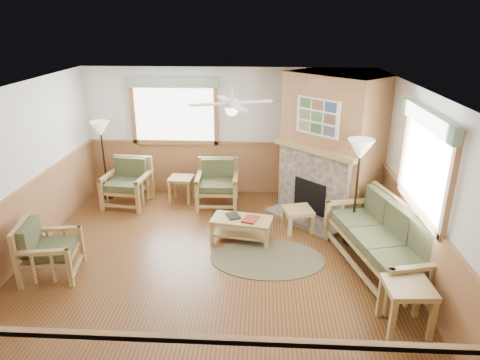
# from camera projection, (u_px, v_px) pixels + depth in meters

# --- Properties ---
(floor) EXTENTS (6.00, 6.00, 0.01)m
(floor) POSITION_uv_depth(u_px,v_px,m) (212.00, 264.00, 6.74)
(floor) COLOR brown
(floor) RESTS_ON ground
(ceiling) EXTENTS (6.00, 6.00, 0.01)m
(ceiling) POSITION_uv_depth(u_px,v_px,m) (208.00, 91.00, 5.77)
(ceiling) COLOR white
(ceiling) RESTS_ON floor
(wall_back) EXTENTS (6.00, 0.02, 2.70)m
(wall_back) POSITION_uv_depth(u_px,v_px,m) (227.00, 132.00, 9.05)
(wall_back) COLOR silver
(wall_back) RESTS_ON floor
(wall_front) EXTENTS (6.00, 0.02, 2.70)m
(wall_front) POSITION_uv_depth(u_px,v_px,m) (165.00, 319.00, 3.46)
(wall_front) COLOR silver
(wall_front) RESTS_ON floor
(wall_left) EXTENTS (0.02, 6.00, 2.70)m
(wall_left) POSITION_uv_depth(u_px,v_px,m) (11.00, 180.00, 6.41)
(wall_left) COLOR silver
(wall_left) RESTS_ON floor
(wall_right) EXTENTS (0.02, 6.00, 2.70)m
(wall_right) POSITION_uv_depth(u_px,v_px,m) (419.00, 188.00, 6.10)
(wall_right) COLOR silver
(wall_right) RESTS_ON floor
(wainscot) EXTENTS (6.00, 6.00, 1.10)m
(wainscot) POSITION_uv_depth(u_px,v_px,m) (211.00, 232.00, 6.54)
(wainscot) COLOR #96663D
(wainscot) RESTS_ON floor
(fireplace) EXTENTS (3.11, 3.11, 2.70)m
(fireplace) POSITION_uv_depth(u_px,v_px,m) (331.00, 146.00, 8.06)
(fireplace) COLOR #96663D
(fireplace) RESTS_ON floor
(window_back) EXTENTS (1.90, 0.16, 1.50)m
(window_back) POSITION_uv_depth(u_px,v_px,m) (172.00, 75.00, 8.65)
(window_back) COLOR white
(window_back) RESTS_ON wall_back
(window_right) EXTENTS (0.16, 1.90, 1.50)m
(window_right) POSITION_uv_depth(u_px,v_px,m) (435.00, 109.00, 5.49)
(window_right) COLOR white
(window_right) RESTS_ON wall_right
(ceiling_fan) EXTENTS (1.59, 1.59, 0.36)m
(ceiling_fan) POSITION_uv_depth(u_px,v_px,m) (231.00, 90.00, 6.05)
(ceiling_fan) COLOR white
(ceiling_fan) RESTS_ON ceiling
(sofa) EXTENTS (2.33, 1.40, 1.00)m
(sofa) POSITION_uv_depth(u_px,v_px,m) (380.00, 239.00, 6.43)
(sofa) COLOR #9F824A
(sofa) RESTS_ON floor
(armchair_back_left) EXTENTS (0.93, 0.93, 0.94)m
(armchair_back_left) POSITION_uv_depth(u_px,v_px,m) (127.00, 183.00, 8.70)
(armchair_back_left) COLOR #9F824A
(armchair_back_left) RESTS_ON floor
(armchair_back_right) EXTENTS (0.85, 0.85, 0.92)m
(armchair_back_right) POSITION_uv_depth(u_px,v_px,m) (217.00, 184.00, 8.68)
(armchair_back_right) COLOR #9F824A
(armchair_back_right) RESTS_ON floor
(armchair_left) EXTENTS (0.89, 0.89, 0.87)m
(armchair_left) POSITION_uv_depth(u_px,v_px,m) (50.00, 249.00, 6.31)
(armchair_left) COLOR #9F824A
(armchair_left) RESTS_ON floor
(coffee_table) EXTENTS (1.09, 0.68, 0.41)m
(coffee_table) POSITION_uv_depth(u_px,v_px,m) (242.00, 229.00, 7.38)
(coffee_table) COLOR #9F824A
(coffee_table) RESTS_ON floor
(end_table_chairs) EXTENTS (0.51, 0.50, 0.53)m
(end_table_chairs) POSITION_uv_depth(u_px,v_px,m) (182.00, 189.00, 8.95)
(end_table_chairs) COLOR #9F824A
(end_table_chairs) RESTS_ON floor
(end_table_sofa) EXTENTS (0.59, 0.57, 0.63)m
(end_table_sofa) POSITION_uv_depth(u_px,v_px,m) (406.00, 307.00, 5.23)
(end_table_sofa) COLOR #9F824A
(end_table_sofa) RESTS_ON floor
(footstool) EXTENTS (0.59, 0.59, 0.42)m
(footstool) POSITION_uv_depth(u_px,v_px,m) (298.00, 219.00, 7.72)
(footstool) COLOR #9F824A
(footstool) RESTS_ON floor
(braided_rug) EXTENTS (2.10, 2.10, 0.01)m
(braided_rug) POSITION_uv_depth(u_px,v_px,m) (267.00, 259.00, 6.86)
(braided_rug) COLOR #4D472F
(braided_rug) RESTS_ON floor
(floor_lamp_left) EXTENTS (0.49, 0.49, 1.67)m
(floor_lamp_left) POSITION_uv_depth(u_px,v_px,m) (104.00, 160.00, 8.92)
(floor_lamp_left) COLOR black
(floor_lamp_left) RESTS_ON floor
(floor_lamp_right) EXTENTS (0.52, 0.52, 1.84)m
(floor_lamp_right) POSITION_uv_depth(u_px,v_px,m) (356.00, 193.00, 7.05)
(floor_lamp_right) COLOR black
(floor_lamp_right) RESTS_ON floor
(book_red) EXTENTS (0.30, 0.35, 0.03)m
(book_red) POSITION_uv_depth(u_px,v_px,m) (250.00, 218.00, 7.25)
(book_red) COLOR maroon
(book_red) RESTS_ON coffee_table
(book_dark) EXTENTS (0.29, 0.33, 0.03)m
(book_dark) POSITION_uv_depth(u_px,v_px,m) (233.00, 215.00, 7.37)
(book_dark) COLOR black
(book_dark) RESTS_ON coffee_table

